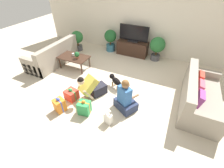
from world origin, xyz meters
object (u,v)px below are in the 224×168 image
Objects in this scene: person_sitting at (125,99)px; gift_box_c at (60,105)px; potted_plant_back_left at (110,39)px; tv_console at (132,48)px; sofa_left at (53,56)px; sofa_right at (198,96)px; potted_plant_corner_left at (77,39)px; dog at (115,80)px; coffee_table at (74,58)px; potted_plant_back_right at (157,46)px; gift_box_a at (84,108)px; gift_bag_a at (108,118)px; gift_box_b at (72,94)px; mug at (73,55)px; tv at (134,35)px; tabletop_plant at (77,55)px; person_kneeling at (92,87)px.

gift_box_c is at bearing 57.17° from person_sitting.
tv_console is at bearing 2.99° from potted_plant_back_left.
potted_plant_back_left reaches higher than sofa_left.
potted_plant_back_left reaches higher than sofa_right.
sofa_right is at bearing 88.17° from sofa_left.
dog is (2.48, -1.66, -0.25)m from potted_plant_corner_left.
tv_console is 2.33m from potted_plant_corner_left.
potted_plant_back_right is at bearing 36.10° from coffee_table.
sofa_right is 4.74× the size of gift_box_a.
potted_plant_corner_left is at bearing -170.80° from potted_plant_back_right.
sofa_left reaches higher than gift_bag_a.
gift_box_a is at bearing -52.64° from potted_plant_corner_left.
potted_plant_back_left is 2.47× the size of gift_box_b.
sofa_right is 3.95m from potted_plant_back_left.
potted_plant_back_right is 0.99× the size of person_sitting.
sofa_right is 4.92m from potted_plant_corner_left.
gift_box_a is (-0.26, -1.26, -0.06)m from dog.
sofa_left is at bearing -173.07° from mug.
tv reaches higher than person_sitting.
tabletop_plant is at bearing 128.90° from gift_box_a.
person_kneeling reaches higher than gift_box_c.
potted_plant_back_right is (-1.48, 2.00, 0.26)m from sofa_right.
sofa_right is 2.22m from dog.
tv is 1.39× the size of person_kneeling.
tv is 1.00m from potted_plant_back_left.
gift_box_b is (1.63, -2.64, -0.34)m from potted_plant_corner_left.
sofa_left is 1.00× the size of sofa_right.
tv is at bearing 14.21° from potted_plant_corner_left.
coffee_table is at bearing 169.60° from person_kneeling.
tv is 1.28× the size of potted_plant_back_left.
sofa_left is 1.60× the size of tv_console.
potted_plant_corner_left is 3.87m from person_sitting.
person_kneeling is at bearing -40.85° from tabletop_plant.
coffee_table is 2.85× the size of gift_box_b.
sofa_left reaches higher than tabletop_plant.
person_sitting is at bearing 33.46° from gift_box_a.
tv reaches higher than tabletop_plant.
sofa_left is 3.37m from person_sitting.
gift_bag_a is 2.59m from tabletop_plant.
tv is 3.78m from gift_box_c.
person_kneeling is at bearing -47.87° from potted_plant_corner_left.
person_kneeling is at bearing -93.14° from tv_console.
potted_plant_back_left is 3.83m from gift_bag_a.
coffee_table reaches higher than gift_box_a.
coffee_table is 4.60× the size of tabletop_plant.
sofa_left is 3.73× the size of dog.
gift_box_a reaches higher than dog.
tv is (-2.44, 2.05, 0.53)m from sofa_right.
potted_plant_back_right is 2.48× the size of gift_box_b.
potted_plant_back_left reaches higher than gift_box_a.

